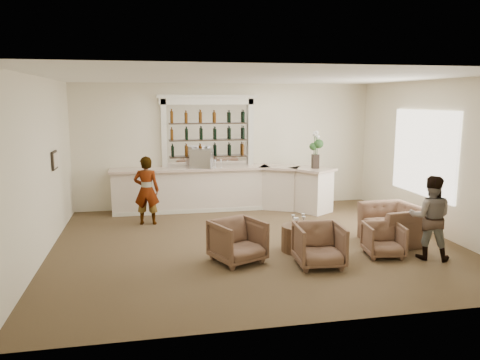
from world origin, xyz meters
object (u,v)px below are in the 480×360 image
Objects in this scene: flower_vase at (316,147)px; armchair_left at (238,241)px; bar_counter at (223,189)px; guest at (430,218)px; armchair_center at (319,245)px; espresso_machine at (202,159)px; sommelier at (147,190)px; armchair_far at (394,224)px; cocktail_table at (299,238)px; armchair_right at (384,240)px.

armchair_left is at bearing -128.63° from flower_vase.
bar_counter is 3.72× the size of guest.
flower_vase is (-0.79, 3.84, 0.91)m from guest.
armchair_left reaches higher than armchair_center.
espresso_machine is at bearing 69.05° from armchair_left.
sommelier is 1.36× the size of armchair_far.
flower_vase is at bearing -165.32° from sommelier.
cocktail_table is 0.81× the size of armchair_left.
cocktail_table is 0.87m from armchair_center.
espresso_machine reaches higher than guest.
cocktail_table is 1.26× the size of espresso_machine.
cocktail_table is at bearing 165.16° from armchair_right.
armchair_right is (1.44, -0.61, 0.06)m from cocktail_table.
armchair_center is at bearing 139.86° from sommelier.
armchair_left is at bearing 164.24° from armchair_center.
espresso_machine is 0.57× the size of flower_vase.
guest is at bearing -11.24° from armchair_right.
cocktail_table is 3.58m from flower_vase.
espresso_machine is at bearing -140.39° from armchair_far.
flower_vase reaches higher than cocktail_table.
flower_vase is (-0.04, 3.58, 1.37)m from armchair_right.
cocktail_table is at bearing 7.05° from guest.
guest is 1.09m from armchair_far.
armchair_right is at bearing -61.23° from bar_counter.
espresso_machine is (1.41, 1.05, 0.58)m from sommelier.
armchair_far is at bearing -54.00° from guest.
armchair_right is 0.98m from armchair_far.
bar_counter is 8.35× the size of armchair_right.
sommelier is 1.95× the size of armchair_center.
armchair_left is (-3.47, 0.50, -0.39)m from guest.
armchair_right is at bearing -37.81° from espresso_machine.
armchair_left is (1.58, -2.95, -0.42)m from sommelier.
espresso_machine is at bearing 166.95° from flower_vase.
guest is 1.87× the size of armchair_center.
bar_counter is at bearing 16.37° from espresso_machine.
bar_counter is 4.56m from armchair_far.
flower_vase reaches higher than armchair_left.
espresso_machine is at bearing -22.27° from guest.
guest is 0.92m from armchair_right.
armchair_left is 3.38m from armchair_far.
flower_vase is at bearing 4.94° from espresso_machine.
flower_vase is at bearing 64.79° from cocktail_table.
guest reaches higher than armchair_center.
espresso_machine is (-3.51, 3.49, 1.00)m from armchair_far.
guest reaches higher than armchair_right.
armchair_right is at bearing 152.81° from sommelier.
sommelier is 5.51m from armchair_far.
espresso_machine reaches higher than armchair_center.
cocktail_table is 0.43× the size of sommelier.
armchair_center is at bearing -161.34° from armchair_right.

